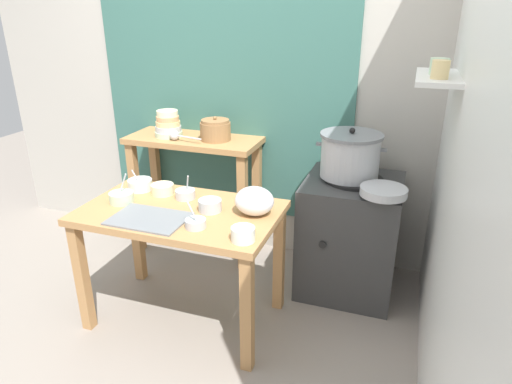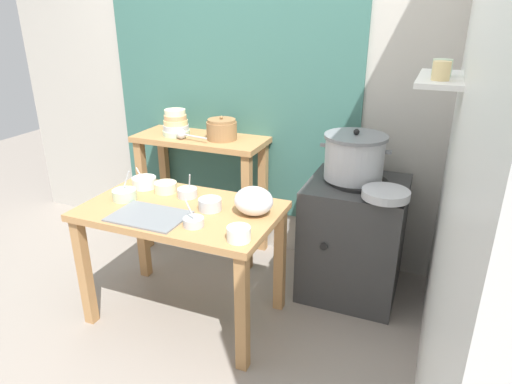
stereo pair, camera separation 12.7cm
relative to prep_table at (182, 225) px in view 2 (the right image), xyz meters
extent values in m
plane|color=gray|center=(0.00, -0.04, -0.61)|extent=(9.00, 9.00, 0.00)
cube|color=#B2ADA3|center=(0.10, 1.06, 0.69)|extent=(4.40, 0.10, 2.60)
cube|color=#38665B|center=(-0.15, 1.00, 0.74)|extent=(1.90, 0.02, 2.10)
cube|color=white|center=(1.40, 0.16, 0.69)|extent=(0.10, 3.20, 2.60)
cube|color=silver|center=(1.25, 0.36, 0.84)|extent=(0.20, 0.56, 0.02)
cylinder|color=#E5C684|center=(1.25, 0.21, 0.89)|extent=(0.08, 0.08, 0.08)
cylinder|color=#B7D1AD|center=(1.25, 0.36, 0.89)|extent=(0.09, 0.09, 0.08)
cube|color=#B27F4C|center=(0.00, 0.00, 0.09)|extent=(1.10, 0.66, 0.04)
cube|color=#B27F4C|center=(-0.50, -0.28, -0.27)|extent=(0.06, 0.06, 0.68)
cube|color=#B27F4C|center=(0.50, -0.28, -0.27)|extent=(0.06, 0.06, 0.68)
cube|color=#B27F4C|center=(-0.50, 0.28, -0.27)|extent=(0.06, 0.06, 0.68)
cube|color=#B27F4C|center=(0.50, 0.28, -0.27)|extent=(0.06, 0.06, 0.68)
cube|color=#B27F4C|center=(-0.30, 0.79, 0.27)|extent=(0.96, 0.40, 0.04)
cube|color=#B27F4C|center=(-0.73, 0.64, -0.18)|extent=(0.06, 0.06, 0.86)
cube|color=#B27F4C|center=(0.13, 0.64, -0.18)|extent=(0.06, 0.06, 0.86)
cube|color=#B27F4C|center=(-0.73, 0.94, -0.18)|extent=(0.06, 0.06, 0.86)
cube|color=#B27F4C|center=(0.13, 0.94, -0.18)|extent=(0.06, 0.06, 0.86)
cube|color=#383838|center=(0.87, 0.66, -0.23)|extent=(0.60, 0.60, 0.76)
cylinder|color=black|center=(0.87, 0.66, 0.16)|extent=(0.36, 0.36, 0.02)
cylinder|color=black|center=(0.75, 0.35, -0.16)|extent=(0.04, 0.02, 0.04)
cylinder|color=#B7BABF|center=(0.83, 0.68, 0.30)|extent=(0.36, 0.36, 0.26)
cylinder|color=slate|center=(0.83, 0.68, 0.44)|extent=(0.38, 0.38, 0.02)
sphere|color=black|center=(0.83, 0.68, 0.47)|extent=(0.04, 0.04, 0.04)
cube|color=slate|center=(0.63, 0.68, 0.36)|extent=(0.04, 0.02, 0.02)
cube|color=slate|center=(1.02, 0.68, 0.36)|extent=(0.04, 0.02, 0.02)
cylinder|color=olive|center=(-0.13, 0.79, 0.35)|extent=(0.21, 0.21, 0.12)
cylinder|color=olive|center=(-0.13, 0.79, 0.43)|extent=(0.20, 0.20, 0.02)
sphere|color=olive|center=(-0.13, 0.79, 0.45)|extent=(0.02, 0.02, 0.02)
cylinder|color=#B7D1AD|center=(-0.48, 0.77, 0.31)|extent=(0.20, 0.20, 0.04)
cylinder|color=#B7BABF|center=(-0.48, 0.77, 0.35)|extent=(0.19, 0.19, 0.04)
cylinder|color=#E5C684|center=(-0.48, 0.77, 0.38)|extent=(0.17, 0.17, 0.04)
cylinder|color=tan|center=(-0.48, 0.77, 0.42)|extent=(0.16, 0.16, 0.04)
cylinder|color=beige|center=(-0.48, 0.77, 0.46)|extent=(0.15, 0.15, 0.04)
sphere|color=#B7BABF|center=(-0.39, 0.69, 0.33)|extent=(0.07, 0.07, 0.07)
cylinder|color=#B7BABF|center=(-0.27, 0.67, 0.33)|extent=(0.19, 0.04, 0.01)
cube|color=slate|center=(-0.09, -0.17, 0.12)|extent=(0.40, 0.28, 0.01)
ellipsoid|color=white|center=(0.41, 0.08, 0.19)|extent=(0.21, 0.19, 0.16)
cylinder|color=#B7BABF|center=(1.06, 0.43, 0.19)|extent=(0.26, 0.26, 0.05)
cylinder|color=#B7BABF|center=(0.18, -0.17, 0.13)|extent=(0.11, 0.11, 0.05)
cylinder|color=brown|center=(0.18, -0.17, 0.15)|extent=(0.09, 0.09, 0.01)
cylinder|color=#B7BABF|center=(0.18, -0.18, 0.19)|extent=(0.08, 0.01, 0.15)
cylinder|color=#B7BABF|center=(-0.04, 0.15, 0.14)|extent=(0.12, 0.12, 0.05)
cylinder|color=brown|center=(-0.04, 0.15, 0.16)|extent=(0.10, 0.10, 0.01)
cylinder|color=#B7BABF|center=(-0.03, 0.16, 0.19)|extent=(0.05, 0.06, 0.15)
cylinder|color=beige|center=(-0.21, 0.17, 0.14)|extent=(0.14, 0.14, 0.06)
cylinder|color=#337238|center=(-0.21, 0.17, 0.17)|extent=(0.11, 0.11, 0.01)
cylinder|color=silver|center=(0.46, -0.22, 0.15)|extent=(0.12, 0.12, 0.07)
cylinder|color=#337238|center=(0.46, -0.22, 0.17)|extent=(0.10, 0.10, 0.01)
cylinder|color=#B7BABF|center=(0.17, 0.04, 0.14)|extent=(0.13, 0.13, 0.07)
cylinder|color=#337238|center=(0.17, 0.04, 0.17)|extent=(0.11, 0.11, 0.01)
cylinder|color=#B7D1AD|center=(-0.36, -0.02, 0.14)|extent=(0.14, 0.14, 0.06)
cylinder|color=brown|center=(-0.36, -0.02, 0.17)|extent=(0.12, 0.12, 0.01)
cylinder|color=#B7BABF|center=(-0.37, 0.00, 0.20)|extent=(0.08, 0.03, 0.17)
cylinder|color=silver|center=(-0.37, 0.18, 0.14)|extent=(0.15, 0.15, 0.07)
cylinder|color=beige|center=(-0.37, 0.18, 0.17)|extent=(0.13, 0.13, 0.01)
cylinder|color=#B7BABF|center=(-0.37, 0.17, 0.18)|extent=(0.08, 0.01, 0.13)
camera|label=1|loc=(1.15, -2.02, 1.15)|focal=31.65mm
camera|label=2|loc=(1.27, -1.97, 1.15)|focal=31.65mm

